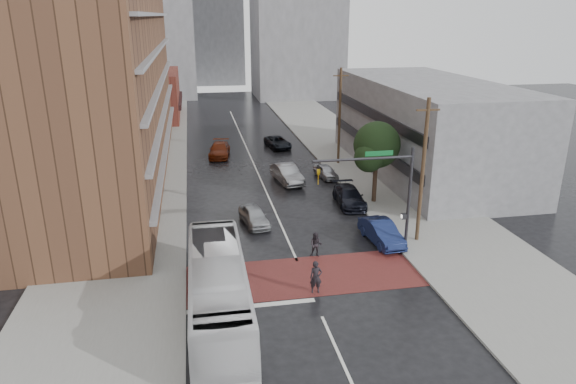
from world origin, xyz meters
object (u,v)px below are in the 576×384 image
transit_bus (218,289)px  car_parked_near (382,232)px  pedestrian_a (316,277)px  car_parked_mid (349,197)px  pedestrian_b (316,245)px  car_travel_b (287,174)px  suv_travel (278,142)px  car_parked_far (326,171)px  car_travel_a (254,216)px  car_travel_c (220,150)px

transit_bus → car_parked_near: 13.77m
pedestrian_a → car_parked_mid: size_ratio=0.38×
pedestrian_b → car_travel_b: car_travel_b is taller
suv_travel → car_parked_far: bearing=-88.1°
transit_bus → suv_travel: transit_bus is taller
car_parked_mid → car_parked_far: size_ratio=1.39×
car_parked_near → car_travel_a: bearing=144.3°
pedestrian_a → car_travel_b: bearing=87.0°
car_travel_b → car_parked_near: size_ratio=1.10×
suv_travel → car_parked_far: size_ratio=1.32×
pedestrian_a → car_parked_mid: pedestrian_a is taller
car_travel_b → transit_bus: bearing=-118.9°
transit_bus → car_parked_mid: (11.58, 14.96, -0.97)m
suv_travel → car_parked_mid: (2.62, -20.29, 0.06)m
car_travel_b → car_travel_c: bearing=108.5°
car_travel_c → car_parked_near: (9.66, -25.09, 0.00)m
transit_bus → pedestrian_b: size_ratio=7.32×
car_parked_far → car_travel_b: bearing=-177.8°
car_travel_a → car_parked_mid: 8.71m
pedestrian_a → car_parked_mid: bearing=68.5°
car_travel_c → car_parked_far: size_ratio=1.44×
car_travel_b → car_parked_far: size_ratio=1.40×
transit_bus → car_parked_far: (11.58, 22.65, -1.08)m
car_travel_a → car_parked_near: size_ratio=0.87×
car_parked_mid → pedestrian_a: bearing=-111.4°
car_parked_near → car_parked_mid: bearing=84.5°
transit_bus → car_parked_near: (11.58, 7.40, -0.94)m
pedestrian_b → car_parked_mid: bearing=84.7°
pedestrian_b → car_parked_mid: (4.96, 8.85, -0.10)m
car_travel_b → car_parked_far: (3.97, 0.77, -0.22)m
transit_bus → car_travel_b: size_ratio=2.39×
car_travel_c → car_parked_mid: bearing=-53.4°
pedestrian_b → car_travel_c: (-4.69, 26.37, -0.07)m
car_travel_b → pedestrian_b: bearing=-103.3°
pedestrian_b → car_travel_a: bearing=142.5°
pedestrian_a → car_parked_far: 21.90m
car_travel_b → car_parked_near: bearing=-84.4°
car_travel_c → car_parked_far: 13.78m
pedestrian_a → suv_travel: (3.42, 33.64, -0.29)m
pedestrian_b → car_parked_far: (4.97, 16.54, -0.21)m
car_parked_far → car_travel_a: bearing=-137.1°
transit_bus → car_parked_far: bearing=63.3°
car_travel_a → pedestrian_b: bearing=-71.5°
car_travel_a → car_parked_mid: (8.26, 2.78, 0.04)m
transit_bus → pedestrian_a: size_ratio=6.35×
car_travel_a → car_travel_c: car_travel_c is taller
pedestrian_a → suv_travel: size_ratio=0.40×
car_parked_near → car_parked_mid: size_ratio=0.92×
car_travel_a → car_parked_near: bearing=-40.1°
transit_bus → suv_travel: bearing=76.2°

